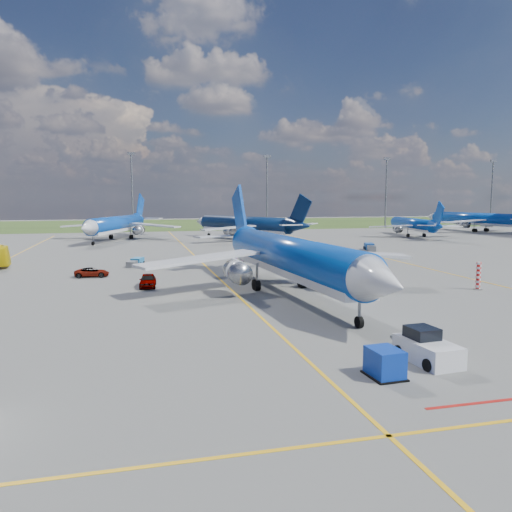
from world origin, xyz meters
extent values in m
plane|color=#525250|center=(0.00, 0.00, 0.00)|extent=(400.00, 400.00, 0.00)
cube|color=#2D4719|center=(0.00, 150.00, 0.00)|extent=(400.00, 80.00, 0.01)
cube|color=gold|center=(0.00, 30.00, 0.01)|extent=(0.25, 160.00, 0.02)
cube|color=gold|center=(0.00, -20.00, 0.01)|extent=(60.00, 0.25, 0.02)
cube|color=gold|center=(30.00, 40.00, 0.01)|extent=(0.25, 120.00, 0.02)
cylinder|color=slate|center=(-10.00, 110.00, 11.00)|extent=(0.50, 0.50, 22.00)
cube|color=slate|center=(-10.00, 110.00, 22.30)|extent=(2.20, 0.50, 0.80)
cylinder|color=slate|center=(30.00, 110.00, 11.00)|extent=(0.50, 0.50, 22.00)
cube|color=slate|center=(30.00, 110.00, 22.30)|extent=(2.20, 0.50, 0.80)
cylinder|color=slate|center=(70.00, 110.00, 11.00)|extent=(0.50, 0.50, 22.00)
cube|color=slate|center=(70.00, 110.00, 22.30)|extent=(2.20, 0.50, 0.80)
cylinder|color=slate|center=(110.00, 110.00, 11.00)|extent=(0.50, 0.50, 22.00)
cube|color=slate|center=(110.00, 110.00, 22.30)|extent=(2.20, 0.50, 0.80)
cylinder|color=red|center=(26.00, 8.00, 1.50)|extent=(0.50, 0.50, 3.00)
cube|color=silver|center=(7.00, -11.93, 0.65)|extent=(2.54, 4.38, 1.31)
cube|color=black|center=(6.96, -11.33, 1.56)|extent=(1.75, 1.93, 0.90)
cube|color=slate|center=(6.79, -9.33, 0.55)|extent=(0.44, 2.42, 0.20)
cube|color=#0B2F9E|center=(3.21, -13.63, 0.80)|extent=(1.72, 2.10, 1.60)
imported|color=#999999|center=(-8.71, 18.18, 0.75)|extent=(2.10, 4.53, 1.50)
imported|color=#999999|center=(-15.31, 27.19, 0.58)|extent=(4.24, 2.04, 1.16)
imported|color=#999999|center=(5.73, 37.19, 0.67)|extent=(3.45, 4.98, 1.34)
cube|color=#1A449F|center=(16.72, 23.52, 0.61)|extent=(1.94, 3.06, 1.21)
cube|color=slate|center=(17.14, 20.69, 0.50)|extent=(1.63, 2.37, 0.99)
cube|color=#1B6CA7|center=(-9.63, 37.25, 0.54)|extent=(2.09, 2.83, 1.07)
cube|color=slate|center=(-10.42, 34.84, 0.44)|extent=(1.72, 2.21, 0.88)
cube|color=navy|center=(33.70, 49.03, 0.62)|extent=(2.42, 3.28, 1.24)
cube|color=slate|center=(32.78, 46.24, 0.51)|extent=(1.99, 2.57, 1.02)
camera|label=1|loc=(-10.19, -37.92, 9.94)|focal=35.00mm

